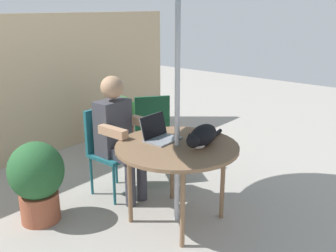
# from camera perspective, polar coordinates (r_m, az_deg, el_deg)

# --- Properties ---
(ground_plane) EXTENTS (14.00, 14.00, 0.00)m
(ground_plane) POSITION_cam_1_polar(r_m,az_deg,el_deg) (3.59, 1.26, -13.69)
(ground_plane) COLOR gray
(fence_back) EXTENTS (4.86, 0.08, 1.77)m
(fence_back) POSITION_cam_1_polar(r_m,az_deg,el_deg) (4.99, -20.28, 5.15)
(fence_back) COLOR tan
(fence_back) RESTS_ON ground
(patio_table) EXTENTS (1.06, 1.06, 0.72)m
(patio_table) POSITION_cam_1_polar(r_m,az_deg,el_deg) (3.30, 1.34, -3.76)
(patio_table) COLOR brown
(patio_table) RESTS_ON ground
(chair_occupied) EXTENTS (0.40, 0.40, 0.89)m
(chair_occupied) POSITION_cam_1_polar(r_m,az_deg,el_deg) (3.93, -8.87, -2.67)
(chair_occupied) COLOR #1E606B
(chair_occupied) RESTS_ON ground
(chair_empty) EXTENTS (0.56, 0.56, 0.89)m
(chair_empty) POSITION_cam_1_polar(r_m,az_deg,el_deg) (4.32, -2.09, -0.61)
(chair_empty) COLOR #194C2D
(chair_empty) RESTS_ON ground
(person_seated) EXTENTS (0.48, 0.48, 1.23)m
(person_seated) POSITION_cam_1_polar(r_m,az_deg,el_deg) (3.76, -7.40, -0.78)
(person_seated) COLOR #3F3F47
(person_seated) RESTS_ON ground
(laptop) EXTENTS (0.30, 0.26, 0.21)m
(laptop) POSITION_cam_1_polar(r_m,az_deg,el_deg) (3.40, -1.50, -0.97)
(laptop) COLOR gray
(laptop) RESTS_ON patio_table
(cat) EXTENTS (0.65, 0.28, 0.17)m
(cat) POSITION_cam_1_polar(r_m,az_deg,el_deg) (3.25, 5.10, -1.54)
(cat) COLOR black
(cat) RESTS_ON patio_table
(potted_plant_near_fence) EXTENTS (0.48, 0.48, 0.74)m
(potted_plant_near_fence) POSITION_cam_1_polar(r_m,az_deg,el_deg) (3.58, -18.88, -7.36)
(potted_plant_near_fence) COLOR #9E5138
(potted_plant_near_fence) RESTS_ON ground
(potted_plant_by_chair) EXTENTS (0.46, 0.46, 0.75)m
(potted_plant_by_chair) POSITION_cam_1_polar(r_m,az_deg,el_deg) (5.06, -7.08, 0.76)
(potted_plant_by_chair) COLOR #9E5138
(potted_plant_by_chair) RESTS_ON ground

